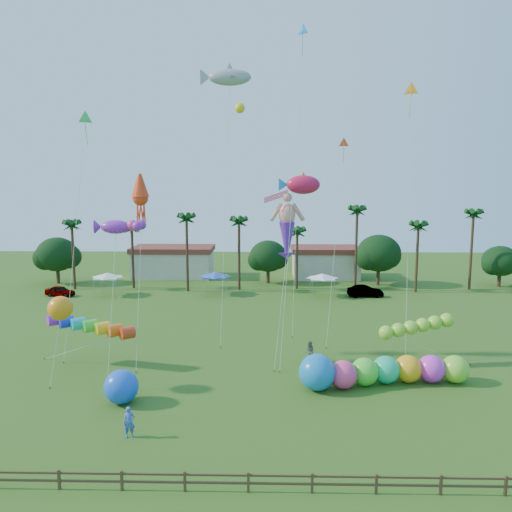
{
  "coord_description": "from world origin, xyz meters",
  "views": [
    {
      "loc": [
        0.85,
        -27.71,
        14.35
      ],
      "look_at": [
        0.0,
        10.0,
        9.0
      ],
      "focal_mm": 35.0,
      "sensor_mm": 36.0,
      "label": 1
    }
  ],
  "objects_px": {
    "car_b": "(365,291)",
    "car_a": "(60,291)",
    "blue_ball": "(121,387)",
    "caterpillar_inflatable": "(378,371)",
    "spectator_b": "(310,352)",
    "spectator_a": "(129,422)"
  },
  "relations": [
    {
      "from": "blue_ball",
      "to": "spectator_a",
      "type": "bearing_deg",
      "value": -68.65
    },
    {
      "from": "spectator_b",
      "to": "car_b",
      "type": "bearing_deg",
      "value": 129.62
    },
    {
      "from": "car_a",
      "to": "car_b",
      "type": "distance_m",
      "value": 39.82
    },
    {
      "from": "car_a",
      "to": "spectator_a",
      "type": "distance_m",
      "value": 41.25
    },
    {
      "from": "car_a",
      "to": "blue_ball",
      "type": "bearing_deg",
      "value": -139.25
    },
    {
      "from": "car_a",
      "to": "blue_ball",
      "type": "distance_m",
      "value": 36.45
    },
    {
      "from": "car_a",
      "to": "car_b",
      "type": "bearing_deg",
      "value": -77.27
    },
    {
      "from": "caterpillar_inflatable",
      "to": "blue_ball",
      "type": "distance_m",
      "value": 17.97
    },
    {
      "from": "spectator_b",
      "to": "blue_ball",
      "type": "distance_m",
      "value": 15.41
    },
    {
      "from": "spectator_b",
      "to": "blue_ball",
      "type": "bearing_deg",
      "value": -88.19
    },
    {
      "from": "caterpillar_inflatable",
      "to": "spectator_a",
      "type": "bearing_deg",
      "value": -163.24
    },
    {
      "from": "spectator_a",
      "to": "spectator_b",
      "type": "bearing_deg",
      "value": 34.08
    },
    {
      "from": "car_b",
      "to": "spectator_b",
      "type": "bearing_deg",
      "value": 159.93
    },
    {
      "from": "spectator_b",
      "to": "caterpillar_inflatable",
      "type": "bearing_deg",
      "value": 14.41
    },
    {
      "from": "spectator_a",
      "to": "spectator_b",
      "type": "relative_size",
      "value": 1.02
    },
    {
      "from": "car_a",
      "to": "caterpillar_inflatable",
      "type": "distance_m",
      "value": 45.28
    },
    {
      "from": "car_b",
      "to": "spectator_b",
      "type": "relative_size",
      "value": 2.55
    },
    {
      "from": "caterpillar_inflatable",
      "to": "blue_ball",
      "type": "xyz_separation_m",
      "value": [
        -17.65,
        -3.38,
        0.05
      ]
    },
    {
      "from": "spectator_b",
      "to": "car_a",
      "type": "bearing_deg",
      "value": -157.71
    },
    {
      "from": "car_b",
      "to": "car_a",
      "type": "bearing_deg",
      "value": 91.25
    },
    {
      "from": "spectator_a",
      "to": "blue_ball",
      "type": "xyz_separation_m",
      "value": [
        -1.76,
        4.5,
        0.23
      ]
    },
    {
      "from": "caterpillar_inflatable",
      "to": "blue_ball",
      "type": "bearing_deg",
      "value": -178.78
    }
  ]
}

